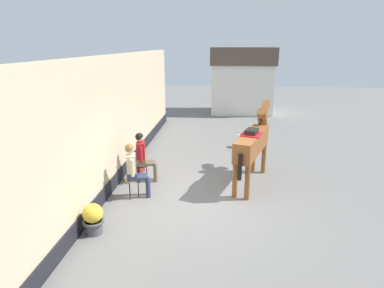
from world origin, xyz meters
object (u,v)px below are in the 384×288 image
object	(u,v)px
seated_visitor_far	(143,155)
spare_stool_white	(242,137)
saddled_horse_center	(253,142)
flower_planter_near	(93,218)
satchel_bag	(141,169)
seated_visitor_near	(134,168)

from	to	relation	value
seated_visitor_far	spare_stool_white	size ratio (longest dim) A/B	3.02
saddled_horse_center	flower_planter_near	distance (m)	4.52
spare_stool_white	flower_planter_near	bearing A→B (deg)	-117.86
spare_stool_white	satchel_bag	world-z (taller)	spare_stool_white
seated_visitor_near	spare_stool_white	world-z (taller)	seated_visitor_near
flower_planter_near	seated_visitor_near	bearing A→B (deg)	76.51
seated_visitor_near	flower_planter_near	bearing A→B (deg)	-103.49
saddled_horse_center	seated_visitor_far	bearing A→B (deg)	-176.23
spare_stool_white	satchel_bag	distance (m)	4.22
spare_stool_white	satchel_bag	size ratio (longest dim) A/B	1.64
seated_visitor_near	satchel_bag	xyz separation A→B (m)	(-0.27, 1.65, -0.68)
seated_visitor_far	flower_planter_near	bearing A→B (deg)	-98.22
seated_visitor_far	satchel_bag	bearing A→B (deg)	112.26
seated_visitor_near	spare_stool_white	distance (m)	5.31
flower_planter_near	spare_stool_white	bearing A→B (deg)	62.14
seated_visitor_far	satchel_bag	world-z (taller)	seated_visitor_far
saddled_horse_center	seated_visitor_near	bearing A→B (deg)	-157.62
seated_visitor_far	spare_stool_white	xyz separation A→B (m)	(2.87, 3.45, -0.38)
flower_planter_near	spare_stool_white	distance (m)	6.98
seated_visitor_far	saddled_horse_center	xyz separation A→B (m)	(2.96, 0.20, 0.38)
seated_visitor_near	saddled_horse_center	xyz separation A→B (m)	(2.95, 1.21, 0.38)
saddled_horse_center	flower_planter_near	xyz separation A→B (m)	(-3.35, -2.91, -0.82)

